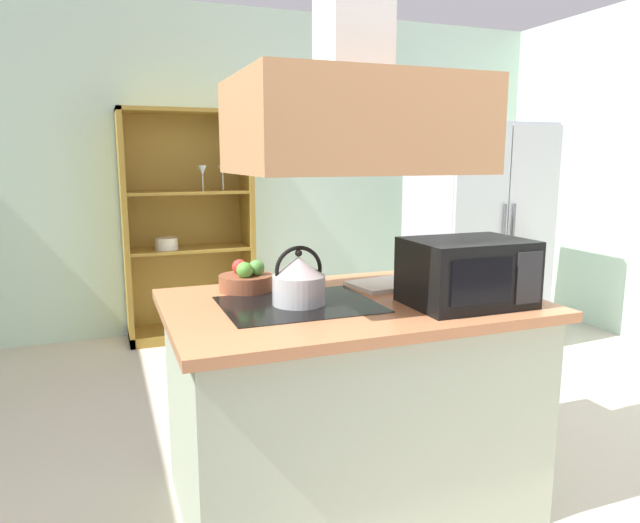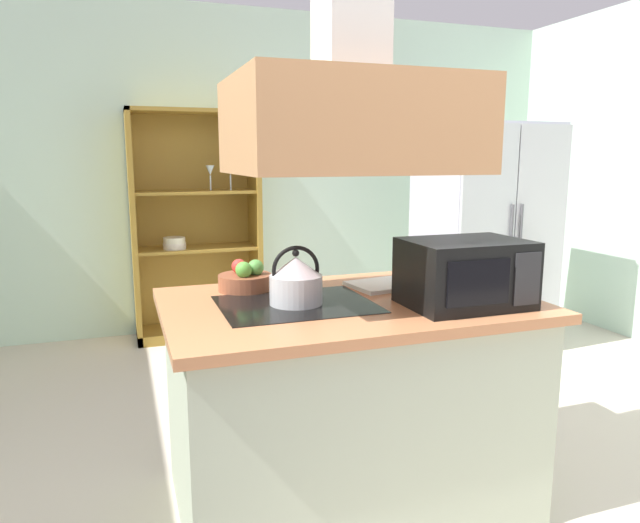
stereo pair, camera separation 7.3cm
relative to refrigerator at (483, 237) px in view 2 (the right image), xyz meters
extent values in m
plane|color=beige|center=(-1.66, -1.77, -0.86)|extent=(7.80, 7.80, 0.00)
cube|color=silver|center=(-1.66, 1.23, 0.49)|extent=(6.00, 0.12, 2.70)
cube|color=#AEB89F|center=(-1.80, -1.65, -0.43)|extent=(1.40, 0.89, 0.86)
cube|color=#BC754B|center=(-1.80, -1.65, 0.02)|extent=(1.48, 0.97, 0.04)
cube|color=black|center=(-2.02, -1.65, 0.04)|extent=(0.60, 0.48, 0.00)
cube|color=tan|center=(-1.80, -1.65, 0.73)|extent=(0.90, 0.70, 0.36)
cube|color=#B4B3C5|center=(0.00, 0.01, 0.00)|extent=(0.90, 0.72, 1.72)
cube|color=#B4B8BF|center=(-0.23, -0.36, 0.00)|extent=(0.44, 0.03, 1.68)
cube|color=#B6B7BE|center=(0.23, -0.36, 0.00)|extent=(0.44, 0.03, 1.68)
cylinder|color=#4C4C51|center=(-0.04, -0.39, 0.09)|extent=(0.02, 0.02, 0.40)
cylinder|color=#4C4C51|center=(0.04, -0.39, 0.09)|extent=(0.02, 0.02, 0.40)
cube|color=olive|center=(-2.56, 0.97, 0.06)|extent=(0.04, 0.40, 1.84)
cube|color=olive|center=(-1.59, 0.97, 0.06)|extent=(0.04, 0.40, 1.84)
cube|color=olive|center=(-2.07, 0.97, 0.97)|extent=(1.02, 0.40, 0.03)
cube|color=olive|center=(-2.07, 0.97, -0.82)|extent=(1.02, 0.40, 0.08)
cube|color=olive|center=(-2.07, 1.16, 0.06)|extent=(1.02, 0.02, 1.84)
cube|color=olive|center=(-2.07, 0.97, -0.12)|extent=(0.94, 0.36, 0.02)
cube|color=olive|center=(-2.07, 0.97, 0.34)|extent=(0.94, 0.36, 0.02)
cylinder|color=beige|center=(-2.26, 0.92, -0.09)|extent=(0.18, 0.18, 0.05)
cylinder|color=beige|center=(-2.26, 0.92, -0.04)|extent=(0.17, 0.17, 0.05)
cylinder|color=silver|center=(-1.95, 0.93, 0.41)|extent=(0.01, 0.01, 0.12)
cone|color=silver|center=(-1.95, 0.93, 0.51)|extent=(0.07, 0.07, 0.08)
cylinder|color=silver|center=(-1.79, 0.93, 0.41)|extent=(0.01, 0.01, 0.12)
cone|color=silver|center=(-1.79, 0.93, 0.51)|extent=(0.07, 0.07, 0.08)
cylinder|color=#B9BBC0|center=(-2.02, -1.65, 0.10)|extent=(0.21, 0.21, 0.12)
cone|color=#BDB3BC|center=(-2.02, -1.65, 0.19)|extent=(0.20, 0.20, 0.07)
sphere|color=black|center=(-2.02, -1.65, 0.24)|extent=(0.03, 0.03, 0.03)
torus|color=black|center=(-2.02, -1.65, 0.18)|extent=(0.19, 0.02, 0.19)
cube|color=white|center=(-1.53, -1.47, 0.05)|extent=(0.37, 0.29, 0.02)
cube|color=black|center=(-1.40, -1.88, 0.17)|extent=(0.46, 0.34, 0.26)
cube|color=black|center=(-1.46, -2.05, 0.17)|extent=(0.26, 0.01, 0.17)
cube|color=#262628|center=(-1.24, -2.05, 0.17)|extent=(0.11, 0.01, 0.20)
cylinder|color=brown|center=(-2.16, -1.34, 0.07)|extent=(0.23, 0.23, 0.07)
sphere|color=#529A43|center=(-2.11, -1.35, 0.14)|extent=(0.07, 0.07, 0.07)
sphere|color=red|center=(-2.18, -1.29, 0.14)|extent=(0.07, 0.07, 0.07)
sphere|color=#55A23B|center=(-2.17, -1.38, 0.14)|extent=(0.07, 0.07, 0.07)
camera|label=1|loc=(-2.73, -3.75, 0.61)|focal=32.36mm
camera|label=2|loc=(-2.66, -3.77, 0.61)|focal=32.36mm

